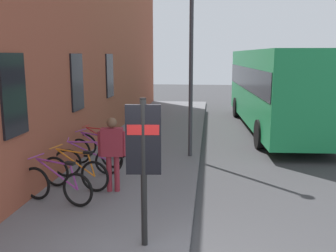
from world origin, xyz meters
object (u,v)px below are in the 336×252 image
Objects in this scene: bicycle_beside_lamp at (57,185)px; pedestrian_near_bus at (112,147)px; bicycle_under_window at (96,152)px; city_bus at (276,85)px; street_lamp at (191,44)px; transit_info_sign at (143,149)px; bicycle_by_door at (75,173)px; bicycle_leaning_wall at (102,145)px; bicycle_far_end at (89,161)px.

pedestrian_near_bus is (0.82, -0.98, 0.64)m from bicycle_beside_lamp.
bicycle_under_window is at bearing 0.14° from bicycle_beside_lamp.
street_lamp is (-5.06, 3.30, 1.55)m from city_bus.
bicycle_under_window is 8.78m from city_bus.
transit_info_sign is at bearing 175.58° from street_lamp.
bicycle_by_door is 5.01m from street_lamp.
bicycle_leaning_wall is 0.74× the size of transit_info_sign.
street_lamp is (2.23, -2.46, 2.96)m from bicycle_far_end.
bicycle_by_door is 3.35m from transit_info_sign.
bicycle_beside_lamp is 0.30× the size of street_lamp.
transit_info_sign reaches higher than pedestrian_near_bus.
city_bus is (8.27, -5.76, 1.41)m from bicycle_by_door.
pedestrian_near_bus is at bearing -138.42° from bicycle_far_end.
city_bus reaches higher than bicycle_by_door.
transit_info_sign is at bearing -139.52° from bicycle_by_door.
bicycle_by_door is at bearing 87.52° from pedestrian_near_bus.
bicycle_far_end is at bearing 41.58° from pedestrian_near_bus.
bicycle_far_end is 1.70m from bicycle_leaning_wall.
bicycle_under_window is 0.30× the size of street_lamp.
bicycle_far_end is at bearing -0.03° from bicycle_by_door.
bicycle_beside_lamp is at bearing 147.36° from city_bus.
bicycle_beside_lamp is 0.16× the size of city_bus.
city_bus is (10.65, -3.73, 0.20)m from transit_info_sign.
bicycle_by_door is 0.16× the size of city_bus.
bicycle_under_window is 4.90m from transit_info_sign.
bicycle_by_door is (0.85, -0.08, 0.00)m from bicycle_beside_lamp.
pedestrian_near_bus is (2.34, 1.13, -0.57)m from transit_info_sign.
pedestrian_near_bus is at bearing -92.48° from bicycle_by_door.
bicycle_under_window is (1.87, 0.09, -0.00)m from bicycle_by_door.
bicycle_beside_lamp is 0.98× the size of bicycle_leaning_wall.
bicycle_beside_lamp is 3.53m from bicycle_leaning_wall.
city_bus is at bearing -42.45° from bicycle_under_window.
transit_info_sign reaches higher than bicycle_beside_lamp.
pedestrian_near_bus is at bearing -50.36° from bicycle_beside_lamp.
city_bus reaches higher than transit_info_sign.
bicycle_far_end is 1.01× the size of pedestrian_near_bus.
bicycle_leaning_wall is (2.67, 0.15, -0.00)m from bicycle_by_door.
bicycle_leaning_wall is at bearing 23.30° from transit_info_sign.
transit_info_sign is (-4.25, -2.12, 1.21)m from bicycle_under_window.
bicycle_beside_lamp is 2.87m from transit_info_sign.
transit_info_sign is 11.28m from city_bus.
bicycle_beside_lamp and bicycle_leaning_wall have the same top height.
city_bus reaches higher than pedestrian_near_bus.
bicycle_beside_lamp is at bearing -179.86° from bicycle_under_window.
street_lamp is (5.58, -0.43, 1.75)m from transit_info_sign.
bicycle_under_window is 0.96× the size of bicycle_leaning_wall.
city_bus is 1.86× the size of street_lamp.
pedestrian_near_bus is 0.30× the size of street_lamp.
transit_info_sign reaches higher than bicycle_far_end.
pedestrian_near_bus is 4.28m from street_lamp.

